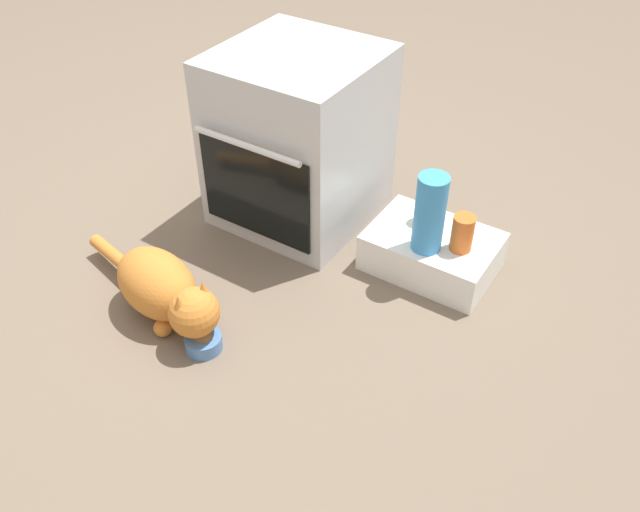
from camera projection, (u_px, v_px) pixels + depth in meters
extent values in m
plane|color=#6B5B4C|center=(241.00, 265.00, 2.58)|extent=(8.00, 8.00, 0.00)
cube|color=#B7BABF|center=(299.00, 138.00, 2.63)|extent=(0.58, 0.58, 0.70)
cube|color=black|center=(255.00, 192.00, 2.50)|extent=(0.49, 0.01, 0.38)
cylinder|color=silver|center=(246.00, 146.00, 2.34)|extent=(0.46, 0.02, 0.02)
cube|color=white|center=(432.00, 251.00, 2.52)|extent=(0.47, 0.33, 0.15)
cylinder|color=#4C7AB7|center=(204.00, 342.00, 2.23)|extent=(0.13, 0.13, 0.05)
sphere|color=brown|center=(203.00, 338.00, 2.22)|extent=(0.07, 0.07, 0.07)
ellipsoid|color=#C6752D|center=(157.00, 283.00, 2.31)|extent=(0.39, 0.30, 0.23)
sphere|color=#C6752D|center=(194.00, 312.00, 2.17)|extent=(0.17, 0.17, 0.17)
cone|color=#C6752D|center=(204.00, 291.00, 2.16)|extent=(0.06, 0.06, 0.08)
cone|color=#C6752D|center=(179.00, 305.00, 2.11)|extent=(0.06, 0.06, 0.08)
cylinder|color=#C6752D|center=(115.00, 257.00, 2.51)|extent=(0.30, 0.12, 0.06)
sphere|color=#C6752D|center=(193.00, 310.00, 2.34)|extent=(0.06, 0.06, 0.06)
sphere|color=#C6752D|center=(163.00, 328.00, 2.28)|extent=(0.06, 0.06, 0.06)
cylinder|color=#388CD1|center=(430.00, 213.00, 2.32)|extent=(0.11, 0.11, 0.30)
cylinder|color=green|center=(426.00, 208.00, 2.50)|extent=(0.07, 0.07, 0.12)
cylinder|color=#D16023|center=(462.00, 233.00, 2.37)|extent=(0.08, 0.08, 0.14)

